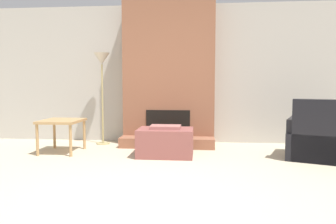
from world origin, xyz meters
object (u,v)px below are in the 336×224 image
armchair (318,140)px  side_table (62,124)px  floor_lamp_left (102,67)px  ottoman (166,142)px

armchair → side_table: (-3.97, 0.10, 0.18)m
side_table → floor_lamp_left: (0.44, 0.81, 0.96)m
armchair → floor_lamp_left: (-3.53, 0.91, 1.15)m
ottoman → side_table: side_table is taller
armchair → side_table: size_ratio=1.63×
armchair → ottoman: bearing=21.0°
side_table → floor_lamp_left: size_ratio=0.41×
ottoman → armchair: bearing=0.2°
armchair → side_table: bearing=19.2°
ottoman → side_table: 1.73m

